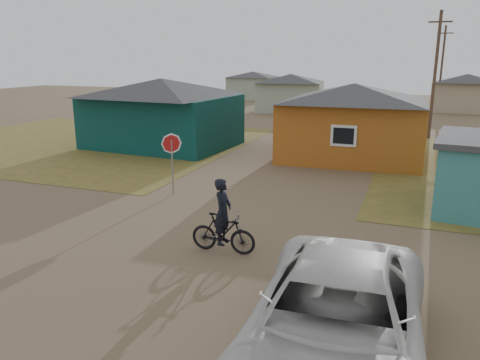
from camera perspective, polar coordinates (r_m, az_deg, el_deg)
name	(u,v)px	position (r m, az deg, el deg)	size (l,w,h in m)	color
ground	(192,250)	(13.27, -5.93, -8.44)	(120.00, 120.00, 0.00)	brown
grass_nw	(83,142)	(31.28, -18.57, 4.46)	(20.00, 18.00, 0.00)	olive
house_teal	(162,112)	(28.30, -9.46, 8.21)	(8.93, 7.08, 4.00)	#093330
house_yellow	(352,120)	(25.27, 13.55, 7.10)	(7.72, 6.76, 3.90)	#AB5A1A
house_pale_west	(290,92)	(46.46, 6.16, 10.60)	(7.04, 6.15, 3.60)	#9BA890
house_beige_east	(466,92)	(51.19, 25.83, 9.62)	(6.95, 6.05, 3.60)	tan
house_pale_north	(253,85)	(60.24, 1.55, 11.53)	(6.28, 5.81, 3.40)	#9BA890
utility_pole_near	(435,74)	(32.92, 22.68, 11.83)	(1.40, 0.20, 8.00)	brown
utility_pole_far	(441,68)	(48.94, 23.35, 12.39)	(1.40, 0.20, 8.00)	brown
stop_sign	(172,150)	(18.05, -8.32, 3.68)	(0.76, 0.28, 2.42)	gray
cyclist	(223,226)	(12.78, -2.09, -5.62)	(1.86, 0.67, 2.09)	black
vehicle	(336,323)	(8.37, 11.57, -16.73)	(2.95, 6.39, 1.78)	beige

